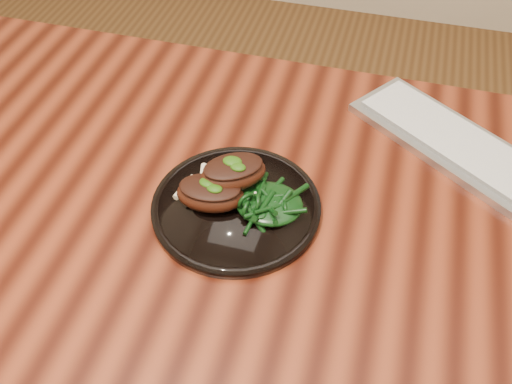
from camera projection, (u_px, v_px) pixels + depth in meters
The scene contains 7 objects.
desk at pixel (243, 233), 0.97m from camera, with size 1.60×0.80×0.75m.
plate at pixel (236, 207), 0.89m from camera, with size 0.26×0.26×0.02m.
lamb_chop_front at pixel (210, 193), 0.86m from camera, with size 0.11×0.08×0.05m.
lamb_chop_back at pixel (233, 172), 0.87m from camera, with size 0.12×0.11×0.05m.
herb_smear at pixel (227, 174), 0.92m from camera, with size 0.07×0.05×0.00m, color #174006.
greens_heap at pixel (269, 201), 0.86m from camera, with size 0.10×0.10×0.04m.
keyboard at pixel (471, 154), 0.97m from camera, with size 0.44×0.37×0.02m.
Camera 1 is at (0.18, -0.58, 1.42)m, focal length 40.00 mm.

